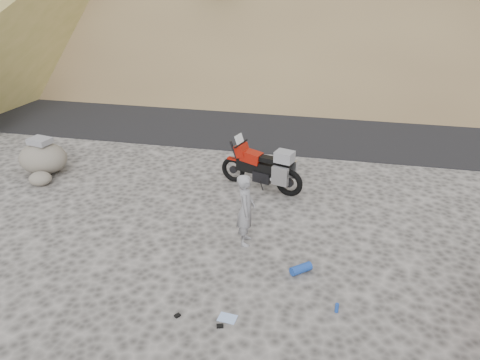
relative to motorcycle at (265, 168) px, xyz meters
The scene contains 11 objects.
ground 3.07m from the motorcycle, 90.79° to the right, with size 140.00×140.00×0.00m, color #3B3937.
road 6.03m from the motorcycle, 90.40° to the left, with size 120.00×7.00×0.05m, color black.
motorcycle is the anchor object (origin of this frame).
man 2.79m from the motorcycle, 89.67° to the right, with size 0.62×0.40×1.69m, color gray.
boulder 6.60m from the motorcycle, behind, with size 1.78×1.67×1.10m.
small_rock 6.34m from the motorcycle, behind, with size 0.66×0.60×0.38m.
gear_blue_mat 3.87m from the motorcycle, 69.38° to the right, with size 0.18×0.18×0.46m, color #1A42A1.
gear_bottle 5.12m from the motorcycle, 65.62° to the right, with size 0.07×0.07×0.19m, color #1A42A1.
gear_glove_a 5.48m from the motorcycle, 88.91° to the right, with size 0.12×0.09×0.03m, color black.
gear_glove_b 5.43m from the motorcycle, 97.63° to the right, with size 0.11×0.08×0.04m, color black.
gear_blue_cloth 5.26m from the motorcycle, 87.99° to the right, with size 0.33×0.24×0.01m, color #9BB9F0.
Camera 1 is at (1.79, -8.50, 5.92)m, focal length 35.00 mm.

